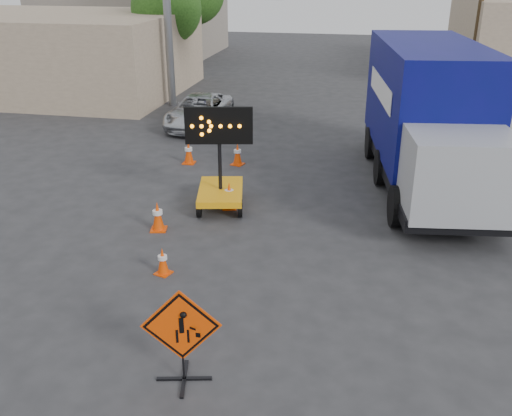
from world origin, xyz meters
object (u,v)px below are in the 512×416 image
(construction_sign, at_px, (182,334))
(pickup_truck, at_px, (199,111))
(arrow_board, at_px, (220,185))
(box_truck, at_px, (429,126))

(construction_sign, distance_m, pickup_truck, 16.13)
(construction_sign, relative_size, arrow_board, 0.60)
(arrow_board, relative_size, box_truck, 0.31)
(construction_sign, height_order, pickup_truck, construction_sign)
(arrow_board, distance_m, box_truck, 6.51)
(arrow_board, distance_m, pickup_truck, 8.86)
(arrow_board, bearing_deg, pickup_truck, 98.45)
(construction_sign, relative_size, pickup_truck, 0.37)
(construction_sign, xyz_separation_m, box_truck, (4.41, 10.10, 1.00))
(construction_sign, distance_m, box_truck, 11.07)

